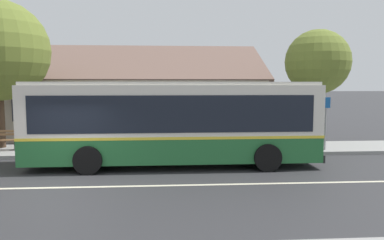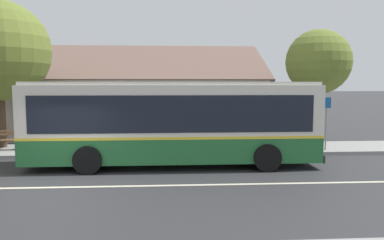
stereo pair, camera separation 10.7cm
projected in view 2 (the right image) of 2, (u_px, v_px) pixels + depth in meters
ground_plane at (57, 187)px, 11.36m from camera, size 300.00×300.00×0.00m
sidewalk_far at (95, 150)px, 17.31m from camera, size 60.00×3.00×0.15m
lane_divider_stripe at (57, 187)px, 11.36m from camera, size 60.00×0.16×0.01m
community_building at (91, 104)px, 24.83m from camera, size 21.89×10.11×6.69m
transit_bus at (173, 121)px, 14.30m from camera, size 10.94×2.79×3.21m
bench_by_building at (0, 141)px, 16.91m from camera, size 1.83×0.51×0.94m
bench_down_street at (91, 142)px, 16.67m from camera, size 1.77×0.51×0.94m
street_tree_primary at (318, 62)px, 18.58m from camera, size 3.21×3.21×5.84m
street_tree_secondary at (1, 54)px, 17.27m from camera, size 4.66×4.66×7.01m
bus_stop_sign at (326, 117)px, 16.83m from camera, size 0.36×0.07×2.40m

